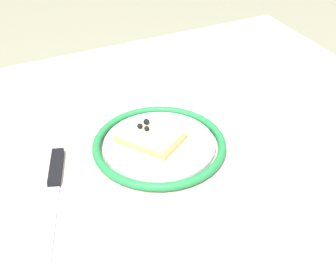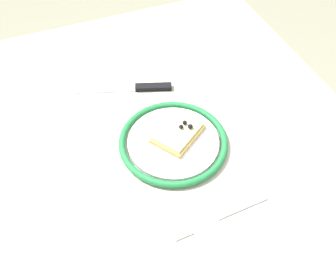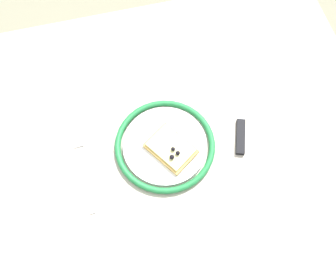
# 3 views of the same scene
# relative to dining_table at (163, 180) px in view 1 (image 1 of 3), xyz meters

# --- Properties ---
(dining_table) EXTENTS (1.07, 0.86, 0.72)m
(dining_table) POSITION_rel_dining_table_xyz_m (0.00, 0.00, 0.00)
(dining_table) COLOR #BCB29E
(dining_table) RESTS_ON ground_plane
(plate) EXTENTS (0.24, 0.24, 0.02)m
(plate) POSITION_rel_dining_table_xyz_m (0.01, 0.00, 0.08)
(plate) COLOR white
(plate) RESTS_ON dining_table
(pizza_slice_near) EXTENTS (0.13, 0.13, 0.03)m
(pizza_slice_near) POSITION_rel_dining_table_xyz_m (0.02, -0.02, 0.10)
(pizza_slice_near) COLOR tan
(pizza_slice_near) RESTS_ON plate
(knife) EXTENTS (0.10, 0.23, 0.01)m
(knife) POSITION_rel_dining_table_xyz_m (0.20, 0.01, 0.08)
(knife) COLOR silver
(knife) RESTS_ON dining_table
(fork) EXTENTS (0.03, 0.20, 0.00)m
(fork) POSITION_rel_dining_table_xyz_m (-0.19, -0.02, 0.08)
(fork) COLOR silver
(fork) RESTS_ON dining_table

